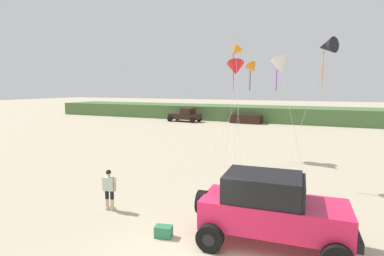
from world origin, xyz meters
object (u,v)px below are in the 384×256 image
Objects in this scene: kite_red_delta at (252,68)px; distant_pickup at (185,115)px; distant_sedan at (246,119)px; cooler_box at (164,232)px; kite_yellow_diamond at (236,51)px; person_watching at (109,187)px; kite_orange_streamer at (280,66)px; kite_purple_stunt at (327,46)px; kite_black_sled at (236,69)px; jeep at (271,208)px.

distant_pickup is at bearing 126.15° from kite_red_delta.
distant_pickup is at bearing -165.72° from distant_sedan.
cooler_box is 33.39m from distant_sedan.
distant_sedan is 22.15m from kite_yellow_diamond.
kite_orange_streamer reaches higher than person_watching.
kite_purple_stunt reaches higher than kite_yellow_diamond.
kite_black_sled is at bearing 82.98° from cooler_box.
person_watching is 0.21× the size of kite_yellow_diamond.
kite_black_sled reaches higher than cooler_box.
distant_sedan is (-5.20, 32.98, 0.41)m from cooler_box.
jeep is 0.62× the size of kite_purple_stunt.
kite_black_sled is at bearing -56.47° from distant_pickup.
kite_black_sled is (12.56, -18.96, 5.26)m from distant_pickup.
jeep is 8.80× the size of cooler_box.
distant_pickup is 0.69× the size of kite_black_sled.
person_watching is 0.40× the size of distant_sedan.
kite_orange_streamer is 0.96× the size of kite_red_delta.
kite_yellow_diamond is 0.98× the size of kite_purple_stunt.
kite_red_delta is at bearing 172.18° from kite_purple_stunt.
distant_sedan is (8.48, 1.48, -0.34)m from distant_pickup.
kite_yellow_diamond is 1.21× the size of kite_orange_streamer.
cooler_box is at bearing -66.52° from distant_pickup.
kite_yellow_diamond is (2.04, 11.13, 6.41)m from person_watching.
jeep is 33.17m from distant_sedan.
kite_red_delta is (-2.54, 5.22, 0.21)m from kite_orange_streamer.
kite_purple_stunt is (18.27, -19.34, 6.43)m from distant_pickup.
kite_orange_streamer reaches higher than jeep.
kite_purple_stunt is 1.18× the size of kite_red_delta.
distant_sedan is at bearing 106.91° from kite_orange_streamer.
kite_red_delta is at bearing 77.93° from cooler_box.
distant_sedan is at bearing 86.83° from cooler_box.
kite_red_delta is (1.05, 0.50, -1.14)m from kite_yellow_diamond.
kite_red_delta reaches higher than distant_pickup.
jeep is 13.30m from kite_red_delta.
kite_red_delta is at bearing 12.46° from kite_black_sled.
distant_pickup is at bearing 133.36° from kite_purple_stunt.
kite_yellow_diamond reaches higher than person_watching.
kite_yellow_diamond reaches higher than distant_sedan.
kite_yellow_diamond is 5.65m from kite_purple_stunt.
kite_red_delta reaches higher than jeep.
kite_orange_streamer reaches higher than distant_pickup.
kite_black_sled is (1.98, 11.38, 5.26)m from person_watching.
kite_red_delta is (-3.33, 11.86, 5.01)m from jeep.
person_watching is 14.88m from kite_purple_stunt.
kite_black_sled is at bearing -167.54° from kite_red_delta.
kite_black_sled is (4.08, -20.44, 5.60)m from distant_sedan.
kite_red_delta reaches higher than kite_orange_streamer.
distant_pickup is (-10.58, 30.34, 0.00)m from person_watching.
kite_purple_stunt is (1.27, 11.23, 6.17)m from jeep.
kite_purple_stunt is at bearing 55.03° from person_watching.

